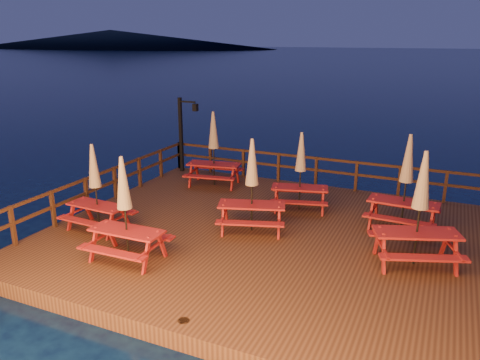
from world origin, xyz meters
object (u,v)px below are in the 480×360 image
Objects in this scene: picnic_table_0 at (406,181)px; picnic_table_1 at (95,186)px; picnic_table_2 at (252,184)px; lamp_post at (184,128)px.

picnic_table_1 is (-7.89, -3.62, -0.14)m from picnic_table_0.
picnic_table_2 reaches higher than picnic_table_1.
picnic_table_2 is (4.02, 1.72, 0.09)m from picnic_table_1.
picnic_table_1 is 0.94× the size of picnic_table_2.
picnic_table_0 is at bearing 27.25° from picnic_table_1.
picnic_table_0 is at bearing 7.87° from picnic_table_2.
lamp_post is at bearing 100.32° from picnic_table_1.
lamp_post is 6.32m from picnic_table_1.
picnic_table_1 is at bearing -82.32° from lamp_post.
picnic_table_0 is 4.31m from picnic_table_2.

